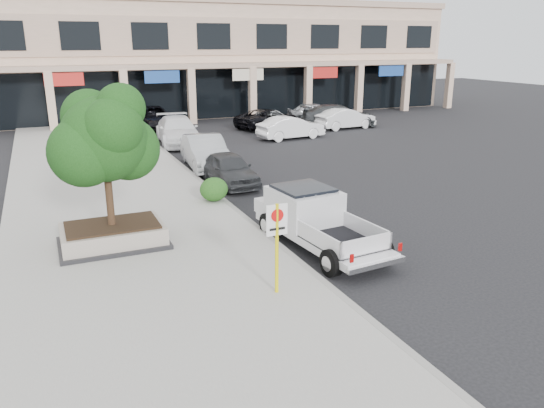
# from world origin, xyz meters

# --- Properties ---
(ground) EXTENTS (120.00, 120.00, 0.00)m
(ground) POSITION_xyz_m (0.00, 0.00, 0.00)
(ground) COLOR black
(ground) RESTS_ON ground
(sidewalk) EXTENTS (8.00, 52.00, 0.15)m
(sidewalk) POSITION_xyz_m (-5.50, 6.00, 0.07)
(sidewalk) COLOR gray
(sidewalk) RESTS_ON ground
(curb) EXTENTS (0.20, 52.00, 0.15)m
(curb) POSITION_xyz_m (-1.55, 6.00, 0.07)
(curb) COLOR gray
(curb) RESTS_ON ground
(strip_mall) EXTENTS (40.55, 12.43, 9.50)m
(strip_mall) POSITION_xyz_m (8.00, 33.93, 4.75)
(strip_mall) COLOR tan
(strip_mall) RESTS_ON ground
(planter) EXTENTS (3.20, 2.20, 0.68)m
(planter) POSITION_xyz_m (-6.21, 2.78, 0.48)
(planter) COLOR black
(planter) RESTS_ON sidewalk
(planter_tree) EXTENTS (2.90, 2.55, 4.00)m
(planter_tree) POSITION_xyz_m (-6.08, 2.93, 3.41)
(planter_tree) COLOR black
(planter_tree) RESTS_ON planter
(no_parking_sign) EXTENTS (0.55, 0.09, 2.30)m
(no_parking_sign) POSITION_xyz_m (-2.93, -2.14, 1.63)
(no_parking_sign) COLOR yellow
(no_parking_sign) RESTS_ON sidewalk
(hedge) EXTENTS (1.10, 0.99, 0.93)m
(hedge) POSITION_xyz_m (-1.96, 6.02, 0.62)
(hedge) COLOR #184714
(hedge) RESTS_ON sidewalk
(pickup_truck) EXTENTS (2.55, 5.69, 1.74)m
(pickup_truck) POSITION_xyz_m (-0.35, 0.33, 0.87)
(pickup_truck) COLOR silver
(pickup_truck) RESTS_ON ground
(curb_car_a) EXTENTS (1.81, 4.23, 1.42)m
(curb_car_a) POSITION_xyz_m (-0.41, 8.65, 0.71)
(curb_car_a) COLOR #2B2C2F
(curb_car_a) RESTS_ON ground
(curb_car_b) EXTENTS (2.18, 5.14, 1.65)m
(curb_car_b) POSITION_xyz_m (-0.45, 12.16, 0.82)
(curb_car_b) COLOR #9B9FA3
(curb_car_b) RESTS_ON ground
(curb_car_c) EXTENTS (2.92, 5.93, 1.66)m
(curb_car_c) POSITION_xyz_m (-0.10, 19.19, 0.83)
(curb_car_c) COLOR white
(curb_car_c) RESTS_ON ground
(curb_car_d) EXTENTS (2.81, 5.90, 1.62)m
(curb_car_d) POSITION_xyz_m (-0.37, 25.52, 0.81)
(curb_car_d) COLOR black
(curb_car_d) RESTS_ON ground
(lot_car_a) EXTENTS (4.09, 1.90, 1.36)m
(lot_car_a) POSITION_xyz_m (8.04, 22.99, 0.68)
(lot_car_a) COLOR #B1B5B9
(lot_car_a) RESTS_ON ground
(lot_car_b) EXTENTS (4.60, 2.02, 1.47)m
(lot_car_b) POSITION_xyz_m (7.09, 18.01, 0.73)
(lot_car_b) COLOR white
(lot_car_b) RESTS_ON ground
(lot_car_c) EXTENTS (6.04, 3.92, 1.63)m
(lot_car_c) POSITION_xyz_m (12.56, 21.18, 0.81)
(lot_car_c) COLOR #313436
(lot_car_c) RESTS_ON ground
(lot_car_d) EXTENTS (5.60, 3.96, 1.42)m
(lot_car_d) POSITION_xyz_m (7.42, 22.59, 0.71)
(lot_car_d) COLOR black
(lot_car_d) RESTS_ON ground
(lot_car_e) EXTENTS (4.74, 2.74, 1.52)m
(lot_car_e) POSITION_xyz_m (12.12, 23.99, 0.76)
(lot_car_e) COLOR #9A9DA2
(lot_car_e) RESTS_ON ground
(lot_car_f) EXTENTS (4.58, 1.92, 1.47)m
(lot_car_f) POSITION_xyz_m (12.56, 20.20, 0.74)
(lot_car_f) COLOR silver
(lot_car_f) RESTS_ON ground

